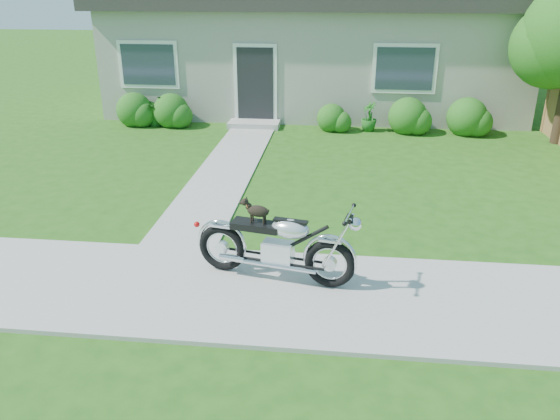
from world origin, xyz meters
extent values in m
plane|color=#235114|center=(0.00, 0.00, 0.00)|extent=(80.00, 80.00, 0.00)
cube|color=#9E9B93|center=(0.00, 0.00, 0.02)|extent=(24.00, 2.20, 0.04)
cube|color=#9E9B93|center=(-1.50, 5.00, 0.01)|extent=(1.20, 8.00, 0.03)
cube|color=#A8A298|center=(0.00, 12.00, 1.50)|extent=(12.00, 6.00, 3.00)
cube|color=black|center=(-1.50, 8.97, 1.05)|extent=(1.00, 0.06, 2.10)
cube|color=#9E9B93|center=(-1.50, 8.62, 0.08)|extent=(1.40, 0.70, 0.16)
cube|color=#2D3847|center=(-4.50, 8.97, 1.60)|extent=(1.70, 0.05, 1.30)
cube|color=#2D3847|center=(2.50, 8.97, 1.60)|extent=(1.70, 0.05, 1.30)
cube|color=#A07047|center=(6.30, 9.00, 0.95)|extent=(0.12, 0.12, 1.90)
sphere|color=#235D18|center=(-3.80, 8.50, 0.42)|extent=(0.98, 0.98, 0.98)
sphere|color=#235D18|center=(0.63, 8.50, 0.33)|extent=(0.78, 0.78, 0.78)
sphere|color=#235D18|center=(-4.86, 8.50, 0.42)|extent=(0.98, 0.98, 0.98)
sphere|color=#235D18|center=(4.16, 8.50, 0.45)|extent=(1.05, 1.05, 1.05)
sphere|color=#235D18|center=(2.63, 8.50, 0.43)|extent=(1.02, 1.02, 1.02)
imported|color=#1C5717|center=(-4.25, 8.55, 0.42)|extent=(1.00, 1.01, 0.85)
imported|color=#1B5A18|center=(1.63, 8.55, 0.39)|extent=(0.59, 0.59, 0.78)
torus|color=black|center=(0.81, 0.19, 0.38)|extent=(0.68, 0.24, 0.67)
torus|color=black|center=(-0.66, 0.48, 0.38)|extent=(0.68, 0.24, 0.67)
cube|color=silver|center=(0.13, 0.32, 0.42)|extent=(0.44, 0.31, 0.30)
ellipsoid|color=silver|center=(0.29, 0.29, 0.79)|extent=(0.56, 0.38, 0.26)
cube|color=black|center=(-0.17, 0.38, 0.78)|extent=(0.69, 0.38, 0.09)
cube|color=silver|center=(0.81, 0.19, 0.72)|extent=(0.32, 0.20, 0.03)
cube|color=silver|center=(-0.66, 0.48, 0.72)|extent=(0.32, 0.20, 0.03)
cylinder|color=silver|center=(1.03, 0.14, 1.09)|extent=(0.14, 0.59, 0.03)
sphere|color=silver|center=(1.11, 0.13, 0.98)|extent=(0.20, 0.20, 0.17)
cylinder|color=silver|center=(0.10, 0.20, 0.29)|extent=(1.09, 0.27, 0.06)
ellipsoid|color=black|center=(-0.14, 0.38, 0.98)|extent=(0.31, 0.19, 0.16)
sphere|color=black|center=(-0.31, 0.41, 1.09)|extent=(0.11, 0.11, 0.09)
cylinder|color=black|center=(-0.21, 0.43, 0.88)|extent=(0.03, 0.03, 0.12)
cylinder|color=black|center=(-0.23, 0.36, 0.88)|extent=(0.03, 0.03, 0.12)
cylinder|color=black|center=(-0.05, 0.39, 0.88)|extent=(0.03, 0.03, 0.12)
cylinder|color=black|center=(-0.06, 0.33, 0.88)|extent=(0.03, 0.03, 0.12)
torus|color=#C96435|center=(-0.27, 0.40, 1.04)|extent=(0.06, 0.09, 0.08)
camera|label=1|loc=(0.87, -6.04, 3.72)|focal=35.00mm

